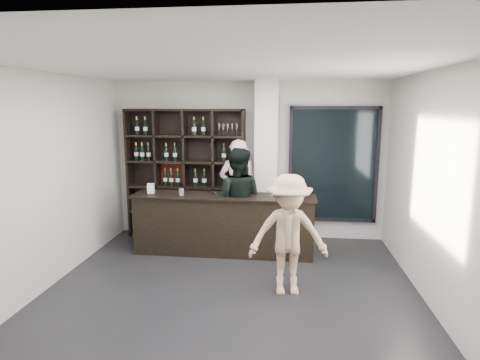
# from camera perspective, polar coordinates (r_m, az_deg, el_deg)

# --- Properties ---
(floor) EXTENTS (5.00, 5.50, 0.01)m
(floor) POSITION_cam_1_polar(r_m,az_deg,el_deg) (5.30, -1.81, -17.19)
(floor) COLOR black
(floor) RESTS_ON ground
(wine_shelf) EXTENTS (2.20, 0.35, 2.40)m
(wine_shelf) POSITION_cam_1_polar(r_m,az_deg,el_deg) (7.54, -7.69, 0.85)
(wine_shelf) COLOR black
(wine_shelf) RESTS_ON floor
(structural_column) EXTENTS (0.40, 0.40, 2.90)m
(structural_column) POSITION_cam_1_polar(r_m,az_deg,el_deg) (7.18, 3.76, 2.46)
(structural_column) COLOR silver
(structural_column) RESTS_ON floor
(glass_panel) EXTENTS (1.60, 0.08, 2.10)m
(glass_panel) POSITION_cam_1_polar(r_m,az_deg,el_deg) (7.45, 13.10, 2.11)
(glass_panel) COLOR black
(glass_panel) RESTS_ON floor
(tasting_counter) EXTENTS (3.04, 0.63, 1.00)m
(tasting_counter) POSITION_cam_1_polar(r_m,az_deg,el_deg) (6.75, -2.36, -6.30)
(tasting_counter) COLOR black
(tasting_counter) RESTS_ON floor
(taster_pink) EXTENTS (0.69, 0.46, 1.88)m
(taster_pink) POSITION_cam_1_polar(r_m,az_deg,el_deg) (7.25, -0.27, -1.56)
(taster_pink) COLOR #FAC2CC
(taster_pink) RESTS_ON floor
(taster_black) EXTENTS (0.90, 0.73, 1.78)m
(taster_black) POSITION_cam_1_polar(r_m,az_deg,el_deg) (6.72, -0.41, -2.95)
(taster_black) COLOR black
(taster_black) RESTS_ON floor
(customer) EXTENTS (1.10, 0.72, 1.60)m
(customer) POSITION_cam_1_polar(r_m,az_deg,el_deg) (5.30, 6.90, -7.76)
(customer) COLOR tan
(customer) RESTS_ON floor
(wine_glass) EXTENTS (0.09, 0.09, 0.19)m
(wine_glass) POSITION_cam_1_polar(r_m,az_deg,el_deg) (6.63, -2.24, -1.33)
(wine_glass) COLOR white
(wine_glass) RESTS_ON tasting_counter
(spit_cup) EXTENTS (0.11, 0.11, 0.11)m
(spit_cup) POSITION_cam_1_polar(r_m,az_deg,el_deg) (6.68, -8.33, -1.69)
(spit_cup) COLOR #AEC0D3
(spit_cup) RESTS_ON tasting_counter
(napkin_stack) EXTENTS (0.17, 0.17, 0.02)m
(napkin_stack) POSITION_cam_1_polar(r_m,az_deg,el_deg) (6.62, 5.25, -2.15)
(napkin_stack) COLOR white
(napkin_stack) RESTS_ON tasting_counter
(card_stand) EXTENTS (0.12, 0.07, 0.17)m
(card_stand) POSITION_cam_1_polar(r_m,az_deg,el_deg) (6.92, -12.57, -1.17)
(card_stand) COLOR white
(card_stand) RESTS_ON tasting_counter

